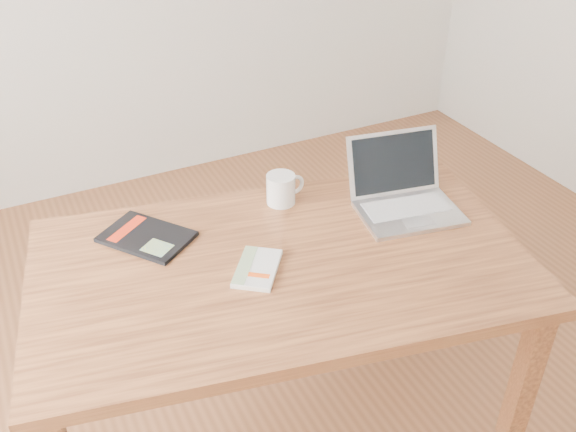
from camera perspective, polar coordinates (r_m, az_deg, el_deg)
name	(u,v)px	position (r m, az deg, el deg)	size (l,w,h in m)	color
room	(321,54)	(1.50, 2.99, 14.17)	(4.04, 4.04, 2.70)	brown
desk	(282,285)	(1.87, -0.56, -6.15)	(1.52, 1.05, 0.75)	brown
white_guidebook	(257,268)	(1.77, -2.75, -4.68)	(0.19, 0.21, 0.02)	beige
black_guidebook	(147,237)	(1.94, -12.46, -1.81)	(0.29, 0.31, 0.01)	black
laptop	(404,194)	(2.05, 10.24, 1.91)	(0.35, 0.34, 0.21)	silver
coffee_mug	(282,188)	(2.04, -0.56, 2.48)	(0.13, 0.09, 0.10)	white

